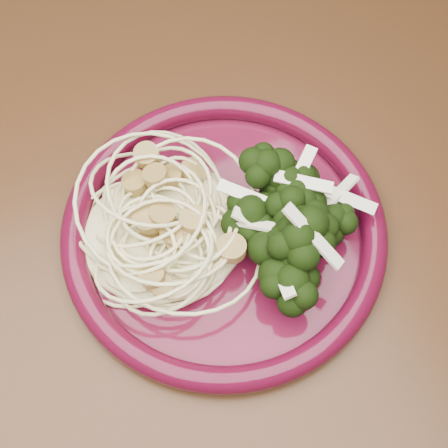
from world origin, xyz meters
TOP-DOWN VIEW (x-y plane):
  - dining_table at (0.00, 0.00)m, footprint 1.20×0.80m
  - dinner_plate at (-0.01, -0.05)m, footprint 0.32×0.32m
  - spaghetti_pile at (-0.05, -0.04)m, footprint 0.17×0.16m
  - scallop_cluster at (-0.05, -0.04)m, footprint 0.15×0.15m
  - broccoli_pile at (0.04, -0.07)m, footprint 0.13×0.17m
  - onion_garnish at (0.04, -0.07)m, footprint 0.09×0.11m

SIDE VIEW (x-z plane):
  - dining_table at x=0.00m, z-range 0.28..1.03m
  - dinner_plate at x=-0.01m, z-range 0.75..0.77m
  - spaghetti_pile at x=-0.05m, z-range 0.76..0.79m
  - broccoli_pile at x=0.04m, z-range 0.76..0.81m
  - scallop_cluster at x=-0.05m, z-range 0.79..0.82m
  - onion_garnish at x=0.04m, z-range 0.79..0.84m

